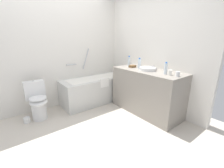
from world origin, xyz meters
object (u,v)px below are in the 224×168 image
(drinking_glass_0, at_px, (178,74))
(bathtub, at_px, (95,89))
(sink_faucet, at_px, (154,68))
(water_bottle_2, at_px, (166,69))
(amenity_basket, at_px, (132,66))
(toilet, at_px, (38,101))
(drinking_glass_1, at_px, (170,72))
(water_bottle_0, at_px, (129,61))
(toilet_paper_roll, at_px, (27,120))
(sink_basin, at_px, (148,69))
(water_bottle_1, at_px, (139,64))

(drinking_glass_0, bearing_deg, bathtub, 106.78)
(bathtub, distance_m, drinking_glass_0, 1.92)
(sink_faucet, relative_size, water_bottle_2, 0.72)
(bathtub, bearing_deg, amenity_basket, -53.01)
(bathtub, xyz_separation_m, water_bottle_2, (0.52, -1.52, 0.67))
(toilet, height_order, drinking_glass_1, drinking_glass_1)
(sink_faucet, xyz_separation_m, water_bottle_0, (-0.15, 0.56, 0.08))
(amenity_basket, xyz_separation_m, toilet_paper_roll, (-2.07, 0.62, -0.87))
(sink_basin, xyz_separation_m, drinking_glass_0, (-0.01, -0.63, 0.01))
(sink_basin, bearing_deg, amenity_basket, 90.60)
(amenity_basket, bearing_deg, water_bottle_2, -90.61)
(water_bottle_0, distance_m, water_bottle_2, 0.97)
(drinking_glass_0, xyz_separation_m, amenity_basket, (0.01, 1.04, -0.02))
(bathtub, distance_m, water_bottle_0, 1.05)
(water_bottle_0, height_order, drinking_glass_1, water_bottle_0)
(sink_basin, height_order, sink_faucet, sink_faucet)
(water_bottle_1, bearing_deg, sink_basin, -94.02)
(bathtub, relative_size, water_bottle_1, 7.38)
(toilet, bearing_deg, water_bottle_2, 51.69)
(water_bottle_1, xyz_separation_m, water_bottle_2, (-0.03, -0.64, -0.00))
(water_bottle_0, distance_m, toilet_paper_roll, 2.36)
(water_bottle_2, bearing_deg, toilet_paper_roll, 145.11)
(toilet, distance_m, drinking_glass_1, 2.47)
(water_bottle_2, bearing_deg, drinking_glass_1, -89.25)
(toilet, distance_m, toilet_paper_roll, 0.38)
(toilet, relative_size, sink_faucet, 4.82)
(water_bottle_2, relative_size, drinking_glass_1, 2.42)
(sink_faucet, bearing_deg, drinking_glass_1, -112.38)
(amenity_basket, distance_m, toilet_paper_roll, 2.32)
(water_bottle_0, xyz_separation_m, toilet_paper_roll, (-2.11, 0.47, -0.95))
(sink_faucet, relative_size, water_bottle_0, 0.65)
(bathtub, distance_m, amenity_basket, 1.07)
(water_bottle_2, height_order, drinking_glass_0, water_bottle_2)
(sink_basin, bearing_deg, toilet, 149.80)
(water_bottle_0, xyz_separation_m, amenity_basket, (-0.04, -0.15, -0.08))
(water_bottle_1, height_order, amenity_basket, water_bottle_1)
(toilet, bearing_deg, bathtub, 92.57)
(drinking_glass_1, bearing_deg, water_bottle_0, 87.40)
(bathtub, bearing_deg, sink_basin, -64.38)
(bathtub, relative_size, water_bottle_2, 7.60)
(bathtub, xyz_separation_m, toilet_paper_roll, (-1.53, -0.08, -0.27))
(water_bottle_2, relative_size, amenity_basket, 1.52)
(water_bottle_1, distance_m, toilet_paper_roll, 2.42)
(bathtub, relative_size, water_bottle_0, 6.91)
(water_bottle_0, bearing_deg, water_bottle_2, -92.90)
(sink_basin, bearing_deg, water_bottle_1, 85.98)
(toilet, height_order, amenity_basket, amenity_basket)
(sink_faucet, bearing_deg, water_bottle_1, 126.23)
(toilet, xyz_separation_m, water_bottle_1, (1.86, -0.84, 0.64))
(toilet, distance_m, sink_basin, 2.20)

